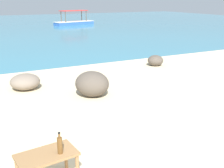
# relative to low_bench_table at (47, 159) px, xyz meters

# --- Properties ---
(water_surface) EXTENTS (60.00, 36.00, 0.03)m
(water_surface) POSITION_rel_low_bench_table_xyz_m (1.54, 21.14, -0.41)
(water_surface) COLOR teal
(water_surface) RESTS_ON ground
(low_bench_table) EXTENTS (0.81, 0.53, 0.45)m
(low_bench_table) POSITION_rel_low_bench_table_xyz_m (0.00, 0.00, 0.00)
(low_bench_table) COLOR olive
(low_bench_table) RESTS_ON sand_beach
(bottle) EXTENTS (0.07, 0.07, 0.30)m
(bottle) POSITION_rel_low_bench_table_xyz_m (0.16, -0.06, 0.19)
(bottle) COLOR brown
(bottle) RESTS_ON low_bench_table
(shore_rock_large) EXTENTS (1.10, 1.14, 0.63)m
(shore_rock_large) POSITION_rel_low_bench_table_xyz_m (1.87, 2.95, -0.06)
(shore_rock_large) COLOR brown
(shore_rock_large) RESTS_ON sand_beach
(shore_rock_medium) EXTENTS (0.90, 0.89, 0.42)m
(shore_rock_medium) POSITION_rel_low_bench_table_xyz_m (0.47, 4.24, -0.16)
(shore_rock_medium) COLOR gray
(shore_rock_medium) RESTS_ON sand_beach
(shore_rock_small) EXTENTS (0.68, 0.66, 0.38)m
(shore_rock_small) POSITION_rel_low_bench_table_xyz_m (5.17, 4.91, -0.18)
(shore_rock_small) COLOR brown
(shore_rock_small) RESTS_ON sand_beach
(boat_blue) EXTENTS (3.83, 1.88, 1.29)m
(boat_blue) POSITION_rel_low_bench_table_xyz_m (7.89, 21.52, -0.12)
(boat_blue) COLOR #3866B7
(boat_blue) RESTS_ON water_surface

